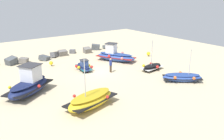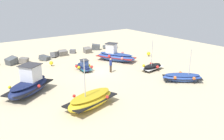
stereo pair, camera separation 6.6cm
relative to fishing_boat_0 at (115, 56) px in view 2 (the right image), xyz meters
The scene contains 11 objects.
ground_plane 5.23m from the fishing_boat_0, 151.15° to the right, with size 49.78×49.78×0.00m, color beige.
fishing_boat_0 is the anchor object (origin of this frame).
fishing_boat_1 5.61m from the fishing_boat_0, 169.92° to the right, with size 2.00×3.35×1.36m.
fishing_boat_2 13.75m from the fishing_boat_0, 161.93° to the right, with size 5.27×4.50×2.73m.
fishing_boat_3 13.98m from the fishing_boat_0, 135.13° to the right, with size 5.01×3.09×4.20m.
fishing_boat_4 10.50m from the fishing_boat_0, 84.83° to the right, with size 4.14×3.69×3.46m.
fishing_boat_5 6.00m from the fishing_boat_0, 79.02° to the right, with size 3.27×1.93×3.68m.
person_walking 4.96m from the fishing_boat_0, 133.21° to the right, with size 0.32×0.32×1.68m.
breakwater_rocks 8.73m from the fishing_boat_0, 129.54° to the left, with size 19.89×3.04×1.29m.
mooring_buoy_0 5.50m from the fishing_boat_0, ahead, with size 0.53×0.53×0.65m.
mooring_buoy_1 8.54m from the fishing_boat_0, 160.75° to the left, with size 0.48×0.48×0.66m.
Camera 2 is at (-14.43, -22.73, 8.94)m, focal length 38.41 mm.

